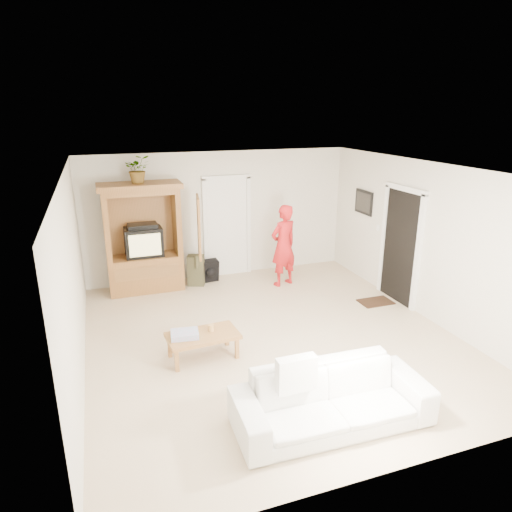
{
  "coord_description": "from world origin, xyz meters",
  "views": [
    {
      "loc": [
        -2.34,
        -5.96,
        3.41
      ],
      "look_at": [
        -0.04,
        0.6,
        1.15
      ],
      "focal_mm": 32.0,
      "sensor_mm": 36.0,
      "label": 1
    }
  ],
  "objects_px": {
    "armoire": "(145,245)",
    "coffee_table": "(203,337)",
    "man": "(283,246)",
    "sofa": "(332,399)"
  },
  "relations": [
    {
      "from": "man",
      "to": "sofa",
      "type": "bearing_deg",
      "value": 56.05
    },
    {
      "from": "armoire",
      "to": "sofa",
      "type": "bearing_deg",
      "value": -73.02
    },
    {
      "from": "armoire",
      "to": "man",
      "type": "relative_size",
      "value": 1.28
    },
    {
      "from": "armoire",
      "to": "man",
      "type": "height_order",
      "value": "armoire"
    },
    {
      "from": "man",
      "to": "sofa",
      "type": "relative_size",
      "value": 0.74
    },
    {
      "from": "armoire",
      "to": "coffee_table",
      "type": "height_order",
      "value": "armoire"
    },
    {
      "from": "man",
      "to": "sofa",
      "type": "distance_m",
      "value": 4.34
    },
    {
      "from": "armoire",
      "to": "coffee_table",
      "type": "bearing_deg",
      "value": -81.52
    },
    {
      "from": "armoire",
      "to": "coffee_table",
      "type": "xyz_separation_m",
      "value": [
        0.44,
        -2.92,
        -0.58
      ]
    },
    {
      "from": "coffee_table",
      "to": "man",
      "type": "bearing_deg",
      "value": 42.09
    }
  ]
}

